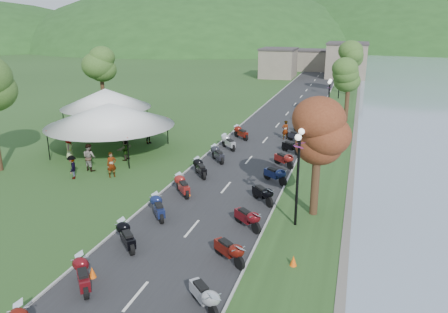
% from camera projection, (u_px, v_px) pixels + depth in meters
% --- Properties ---
extents(road, '(7.00, 120.00, 0.02)m').
position_uv_depth(road, '(278.00, 125.00, 44.26)').
color(road, '#28282A').
rests_on(road, ground).
extents(hills_backdrop, '(360.00, 120.00, 76.00)m').
position_uv_depth(hills_backdrop, '(345.00, 44.00, 190.08)').
color(hills_backdrop, '#285621').
rests_on(hills_backdrop, ground).
extents(far_building, '(18.00, 16.00, 5.00)m').
position_uv_depth(far_building, '(310.00, 61.00, 85.08)').
color(far_building, gray).
rests_on(far_building, ground).
extents(moto_row_left, '(2.60, 39.94, 1.10)m').
position_uv_depth(moto_row_left, '(143.00, 222.00, 21.94)').
color(moto_row_left, '#331411').
rests_on(moto_row_left, ground).
extents(moto_row_right, '(2.60, 40.19, 1.10)m').
position_uv_depth(moto_row_right, '(269.00, 184.00, 27.03)').
color(moto_row_right, '#331411').
rests_on(moto_row_right, ground).
extents(vendor_tent_main, '(6.79, 6.79, 4.00)m').
position_uv_depth(vendor_tent_main, '(111.00, 128.00, 34.90)').
color(vendor_tent_main, white).
rests_on(vendor_tent_main, ground).
extents(vendor_tent_side, '(5.69, 5.69, 4.00)m').
position_uv_depth(vendor_tent_side, '(107.00, 109.00, 41.97)').
color(vendor_tent_side, white).
rests_on(vendor_tent_side, ground).
extents(tree_lakeside, '(2.57, 2.57, 7.15)m').
position_uv_depth(tree_lakeside, '(317.00, 152.00, 23.03)').
color(tree_lakeside, '#446D29').
rests_on(tree_lakeside, ground).
extents(pedestrian_a, '(0.78, 0.79, 1.76)m').
position_uv_depth(pedestrian_a, '(113.00, 177.00, 29.77)').
color(pedestrian_a, slate).
rests_on(pedestrian_a, ground).
extents(pedestrian_b, '(1.07, 0.80, 1.96)m').
position_uv_depth(pedestrian_b, '(91.00, 170.00, 31.10)').
color(pedestrian_b, slate).
rests_on(pedestrian_b, ground).
extents(pedestrian_c, '(0.87, 1.13, 1.63)m').
position_uv_depth(pedestrian_c, '(73.00, 179.00, 29.46)').
color(pedestrian_c, slate).
rests_on(pedestrian_c, ground).
extents(traffic_cone_near, '(0.33, 0.33, 0.51)m').
position_uv_depth(traffic_cone_near, '(92.00, 272.00, 18.08)').
color(traffic_cone_near, '#F2590C').
rests_on(traffic_cone_near, ground).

